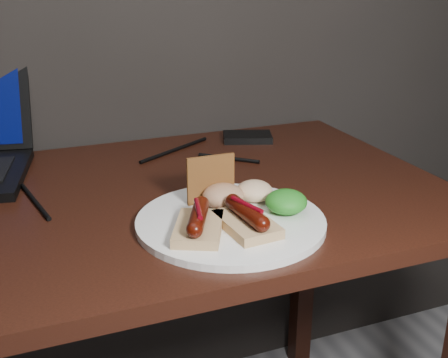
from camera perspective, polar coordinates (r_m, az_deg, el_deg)
desk at (r=1.07m, az=-14.49°, el=-7.01°), size 1.40×0.70×0.75m
hard_drive at (r=1.36m, az=2.39°, el=4.27°), size 0.13×0.11×0.02m
desk_cables at (r=1.15m, az=-14.87°, el=0.13°), size 0.81×0.34×0.01m
plate at (r=0.92m, az=0.68°, el=-4.35°), size 0.34×0.34×0.01m
bread_sausage_left at (r=0.86m, az=-2.62°, el=-4.49°), size 0.11×0.13×0.04m
bread_sausage_center at (r=0.88m, az=2.32°, el=-4.07°), size 0.08×0.12×0.04m
crispbread at (r=0.96m, az=-1.35°, el=-0.02°), size 0.09×0.01×0.08m
salad_greens at (r=0.94m, az=6.33°, el=-2.31°), size 0.07×0.07×0.04m
salsa_mound at (r=0.95m, az=-0.07°, el=-1.72°), size 0.07×0.07×0.04m
coleslaw_mound at (r=0.98m, az=3.10°, el=-1.21°), size 0.06×0.06×0.04m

